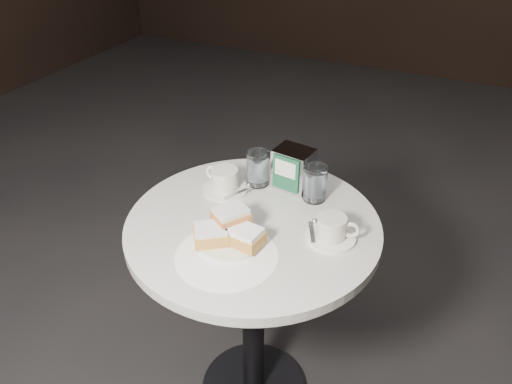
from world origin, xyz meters
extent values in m
cylinder|color=black|center=(0.00, 0.00, 0.36)|extent=(0.07, 0.07, 0.70)
cylinder|color=silver|center=(0.00, 0.00, 0.73)|extent=(0.70, 0.70, 0.03)
cylinder|color=white|center=(0.00, -0.16, 0.75)|extent=(0.30, 0.30, 0.00)
cylinder|color=silver|center=(-0.02, -0.10, 0.75)|extent=(0.22, 0.22, 0.01)
cube|color=gold|center=(-0.05, -0.13, 0.77)|extent=(0.11, 0.11, 0.03)
cube|color=white|center=(-0.05, -0.13, 0.80)|extent=(0.10, 0.10, 0.01)
cube|color=#CD8C3F|center=(0.03, -0.11, 0.77)|extent=(0.10, 0.08, 0.03)
cube|color=white|center=(0.03, -0.11, 0.80)|extent=(0.09, 0.07, 0.01)
cube|color=#D58041|center=(-0.02, -0.08, 0.80)|extent=(0.11, 0.11, 0.03)
cube|color=white|center=(-0.02, -0.08, 0.82)|extent=(0.10, 0.10, 0.01)
cylinder|color=silver|center=(-0.14, 0.11, 0.75)|extent=(0.17, 0.17, 0.01)
cylinder|color=silver|center=(-0.14, 0.11, 0.79)|extent=(0.10, 0.10, 0.06)
cylinder|color=#996A53|center=(-0.14, 0.11, 0.81)|extent=(0.09, 0.09, 0.00)
torus|color=silver|center=(-0.19, 0.12, 0.79)|extent=(0.05, 0.02, 0.05)
cube|color=silver|center=(-0.09, 0.09, 0.76)|extent=(0.06, 0.09, 0.00)
sphere|color=#B5B6BA|center=(-0.08, 0.14, 0.76)|extent=(0.02, 0.02, 0.02)
cylinder|color=white|center=(0.22, 0.02, 0.75)|extent=(0.15, 0.15, 0.01)
cylinder|color=beige|center=(0.22, 0.02, 0.78)|extent=(0.09, 0.09, 0.06)
cylinder|color=#89654A|center=(0.22, 0.02, 0.81)|extent=(0.08, 0.08, 0.00)
torus|color=beige|center=(0.26, 0.03, 0.78)|extent=(0.05, 0.02, 0.05)
cube|color=silver|center=(0.17, 0.01, 0.76)|extent=(0.05, 0.09, 0.00)
sphere|color=silver|center=(0.16, 0.05, 0.76)|extent=(0.02, 0.02, 0.02)
cylinder|color=white|center=(-0.07, 0.18, 0.80)|extent=(0.08, 0.08, 0.11)
cylinder|color=white|center=(-0.07, 0.18, 0.80)|extent=(0.07, 0.07, 0.09)
cylinder|color=silver|center=(0.11, 0.18, 0.80)|extent=(0.08, 0.08, 0.11)
cylinder|color=silver|center=(0.11, 0.18, 0.79)|extent=(0.07, 0.07, 0.09)
cube|color=silver|center=(0.03, 0.21, 0.81)|extent=(0.12, 0.10, 0.13)
cube|color=#195836|center=(0.03, 0.17, 0.81)|extent=(0.09, 0.02, 0.11)
cube|color=white|center=(0.03, 0.16, 0.83)|extent=(0.07, 0.01, 0.05)
camera|label=1|loc=(0.47, -0.99, 1.56)|focal=35.00mm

